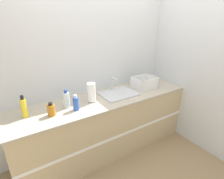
# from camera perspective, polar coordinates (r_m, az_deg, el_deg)

# --- Properties ---
(ground_plane) EXTENTS (12.00, 12.00, 0.00)m
(ground_plane) POSITION_cam_1_polar(r_m,az_deg,el_deg) (2.77, 1.81, -22.12)
(ground_plane) COLOR #937A56
(wall_back) EXTENTS (4.98, 0.06, 2.60)m
(wall_back) POSITION_cam_1_polar(r_m,az_deg,el_deg) (2.65, -6.27, 8.24)
(wall_back) COLOR silver
(wall_back) RESTS_ON ground_plane
(wall_right) EXTENTS (0.06, 2.65, 2.60)m
(wall_right) POSITION_cam_1_polar(r_m,az_deg,el_deg) (3.20, 18.86, 9.60)
(wall_right) COLOR silver
(wall_right) RESTS_ON ground_plane
(counter_cabinet) EXTENTS (2.61, 0.68, 0.88)m
(counter_cabinet) POSITION_cam_1_polar(r_m,az_deg,el_deg) (2.70, -2.04, -11.26)
(counter_cabinet) COLOR tan
(counter_cabinet) RESTS_ON ground_plane
(sink) EXTENTS (0.52, 0.40, 0.22)m
(sink) POSITION_cam_1_polar(r_m,az_deg,el_deg) (2.60, 2.05, -1.22)
(sink) COLOR silver
(sink) RESTS_ON counter_cabinet
(paper_towel_roll) EXTENTS (0.11, 0.11, 0.26)m
(paper_towel_roll) POSITION_cam_1_polar(r_m,az_deg,el_deg) (2.34, -6.70, -0.96)
(paper_towel_roll) COLOR #4C4C51
(paper_towel_roll) RESTS_ON counter_cabinet
(dish_rack) EXTENTS (0.36, 0.28, 0.18)m
(dish_rack) POSITION_cam_1_polar(r_m,az_deg,el_deg) (2.87, 10.51, 1.79)
(dish_rack) COLOR white
(dish_rack) RESTS_ON counter_cabinet
(bottle_clear) EXTENTS (0.08, 0.08, 0.24)m
(bottle_clear) POSITION_cam_1_polar(r_m,az_deg,el_deg) (2.27, -14.66, -3.19)
(bottle_clear) COLOR silver
(bottle_clear) RESTS_ON counter_cabinet
(bottle_amber) EXTENTS (0.09, 0.09, 0.16)m
(bottle_amber) POSITION_cam_1_polar(r_m,az_deg,el_deg) (2.14, -19.23, -6.29)
(bottle_amber) COLOR #B26B19
(bottle_amber) RESTS_ON counter_cabinet
(bottle_yellow) EXTENTS (0.06, 0.06, 0.27)m
(bottle_yellow) POSITION_cam_1_polar(r_m,az_deg,el_deg) (2.21, -26.80, -5.30)
(bottle_yellow) COLOR yellow
(bottle_yellow) RESTS_ON counter_cabinet
(bottle_blue) EXTENTS (0.07, 0.07, 0.20)m
(bottle_blue) POSITION_cam_1_polar(r_m,az_deg,el_deg) (2.18, -11.73, -4.43)
(bottle_blue) COLOR #2D56B7
(bottle_blue) RESTS_ON counter_cabinet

